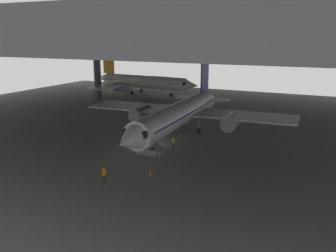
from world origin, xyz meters
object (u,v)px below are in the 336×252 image
Objects in this scene: crew_worker_near_nose at (104,174)px; baggage_tug at (162,121)px; crew_worker_by_stairs at (173,142)px; airplane_main at (180,114)px; airplane_distant at (142,82)px; boarding_stairs at (148,148)px; traffic_cone_orange at (150,173)px.

crew_worker_near_nose is 0.74× the size of baggage_tug.
crew_worker_near_nose reaches higher than crew_worker_by_stairs.
airplane_main is 7.03m from crew_worker_by_stairs.
crew_worker_near_nose is 57.79m from airplane_distant.
airplane_main is at bearing -52.52° from airplane_distant.
boarding_stairs is 7.58× the size of traffic_cone_orange.
crew_worker_near_nose is at bearing -64.35° from airplane_distant.
boarding_stairs reaches higher than crew_worker_by_stairs.
airplane_main is at bearing -43.47° from baggage_tug.
baggage_tug is (-6.18, 25.45, -0.44)m from crew_worker_near_nose.
traffic_cone_orange is at bearing -59.65° from airplane_distant.
airplane_main is at bearing 91.11° from crew_worker_near_nose.
boarding_stairs is 7.51m from traffic_cone_orange.
boarding_stairs is (-0.14, -9.64, -2.63)m from airplane_main.
boarding_stairs is at bearing 120.18° from traffic_cone_orange.
crew_worker_near_nose is at bearing -88.89° from airplane_main.
airplane_main is 20.46× the size of crew_worker_near_nose.
baggage_tug is (-5.65, 15.13, -0.20)m from boarding_stairs.
crew_worker_by_stairs is (1.98, 3.29, 0.23)m from boarding_stairs.
traffic_cone_orange is (3.24, 3.84, -0.67)m from crew_worker_near_nose.
airplane_distant is at bearing 125.27° from baggage_tug.
crew_worker_by_stairs is 46.72m from airplane_distant.
crew_worker_by_stairs is 14.10m from baggage_tug.
boarding_stairs is at bearing -121.00° from crew_worker_by_stairs.
crew_worker_by_stairs reaches higher than traffic_cone_orange.
airplane_main reaches higher than boarding_stairs.
airplane_distant is (-26.44, 38.45, 2.21)m from crew_worker_by_stairs.
boarding_stairs is 2.72× the size of crew_worker_by_stairs.
crew_worker_near_nose is 26.20m from baggage_tug.
baggage_tug reaches higher than traffic_cone_orange.
crew_worker_near_nose is at bearing -87.06° from boarding_stairs.
baggage_tug is at bearing -54.73° from airplane_distant.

